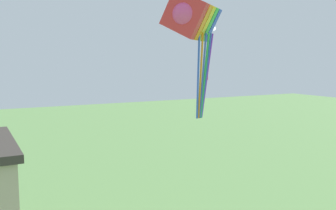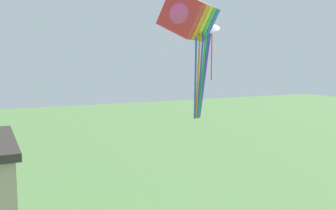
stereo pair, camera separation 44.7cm
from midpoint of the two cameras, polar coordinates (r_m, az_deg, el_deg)
The scene contains 2 objects.
kite_rainbow_parafoil at distance 10.84m, azimuth 4.49°, elevation 13.18°, with size 2.25×2.18×3.60m.
kite_white_delta at distance 18.13m, azimuth 7.43°, elevation 11.11°, with size 0.94×0.88×2.73m.
Camera 2 is at (-5.67, -2.66, 7.30)m, focal length 40.00 mm.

